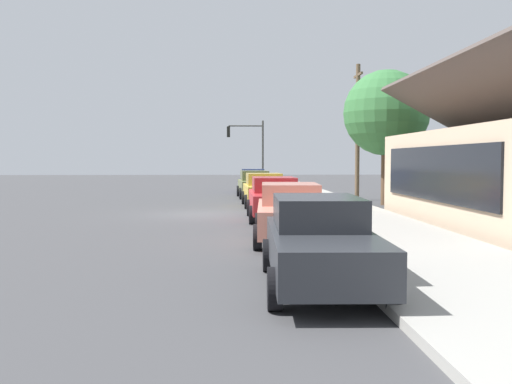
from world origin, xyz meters
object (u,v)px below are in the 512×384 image
Objects in this scene: car_navy at (253,180)px; car_coral at (290,212)px; fire_hydrant_red at (332,220)px; traffic_light_main at (249,143)px; car_cherry at (275,198)px; utility_pole_wooden at (358,129)px; shade_tree at (386,113)px; car_olive at (255,184)px; car_mustard at (264,189)px; car_charcoal at (319,241)px.

car_coral is at bearing 1.85° from car_navy.
traffic_light_main is at bearing -176.42° from fire_hydrant_red.
car_navy is 1.01× the size of car_coral.
car_cherry is 11.60m from utility_pole_wooden.
shade_tree is at bearing 29.09° from car_navy.
car_olive is 9.32m from shade_tree.
car_mustard is at bearing 1.05° from traffic_light_main.
traffic_light_main is at bearing -175.36° from car_navy.
fire_hydrant_red is at bearing 5.16° from car_navy.
utility_pole_wooden is (2.45, 5.59, 3.11)m from car_olive.
car_cherry is at bearing -176.65° from car_coral.
car_navy is 23.16m from fire_hydrant_red.
car_navy is 4.35m from traffic_light_main.
utility_pole_wooden reaches higher than car_cherry.
shade_tree is at bearing 91.79° from car_mustard.
car_charcoal is 33.15m from traffic_light_main.
car_cherry is at bearing -178.43° from car_charcoal.
fire_hydrant_red is (11.35, -4.67, -4.05)m from shade_tree.
car_navy is 5.96m from car_olive.
car_mustard is (6.17, 0.21, 0.00)m from car_olive.
shade_tree reaches higher than car_mustard.
car_olive and car_cherry have the same top height.
car_cherry is 21.81m from traffic_light_main.
traffic_light_main is at bearing -179.05° from car_cherry.
car_cherry is 11.39m from car_charcoal.
traffic_light_main is at bearing -176.05° from car_coral.
car_coral is 1.00× the size of car_charcoal.
car_charcoal is 0.94× the size of traffic_light_main.
car_navy is at bearing -176.35° from fire_hydrant_red.
shade_tree reaches higher than fire_hydrant_red.
car_coral is 0.73× the size of shade_tree.
car_mustard is 7.24m from utility_pole_wooden.
car_olive is 18.03m from car_coral.
utility_pole_wooden reaches higher than car_navy.
traffic_light_main is at bearing 179.38° from car_mustard.
car_coral is (18.03, 0.26, 0.00)m from car_olive.
car_mustard is 6.10m from car_cherry.
car_charcoal is at bearing -2.05° from car_olive.
car_charcoal is at bearing -14.28° from utility_pole_wooden.
shade_tree is 3.48m from utility_pole_wooden.
shade_tree is (-17.85, 6.07, 3.73)m from car_charcoal.
car_cherry is at bearing 0.84° from traffic_light_main.
car_coral is (11.85, 0.04, 0.00)m from car_mustard.
car_navy is at bearing 3.13° from traffic_light_main.
car_olive is (5.96, -0.12, -0.00)m from car_navy.
shade_tree reaches higher than car_charcoal.
traffic_light_main is at bearing -154.43° from utility_pole_wooden.
traffic_light_main is 26.75m from fire_hydrant_red.
car_charcoal is at bearing 2.60° from car_coral.
traffic_light_main reaches higher than fire_hydrant_red.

